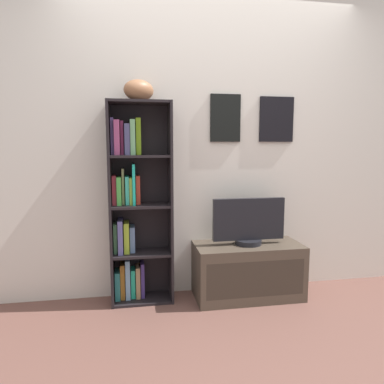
% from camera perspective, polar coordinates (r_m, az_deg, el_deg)
% --- Properties ---
extents(ground, '(5.20, 5.20, 0.04)m').
position_cam_1_polar(ground, '(2.36, 9.87, -25.96)').
color(ground, brown).
extents(back_wall, '(4.80, 0.08, 2.60)m').
position_cam_1_polar(back_wall, '(3.06, 3.24, 7.90)').
color(back_wall, silver).
rests_on(back_wall, ground).
extents(bookshelf, '(0.50, 0.26, 1.62)m').
position_cam_1_polar(bookshelf, '(2.89, -9.36, -2.27)').
color(bookshelf, black).
rests_on(bookshelf, ground).
extents(football, '(0.29, 0.25, 0.16)m').
position_cam_1_polar(football, '(2.85, -8.64, 16.00)').
color(football, '#905E3E').
rests_on(football, bookshelf).
extents(tv_stand, '(0.90, 0.42, 0.46)m').
position_cam_1_polar(tv_stand, '(3.09, 9.03, -12.48)').
color(tv_stand, '#483C30').
rests_on(tv_stand, ground).
extents(television, '(0.61, 0.22, 0.39)m').
position_cam_1_polar(television, '(2.97, 9.19, -4.88)').
color(television, black).
rests_on(television, tv_stand).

